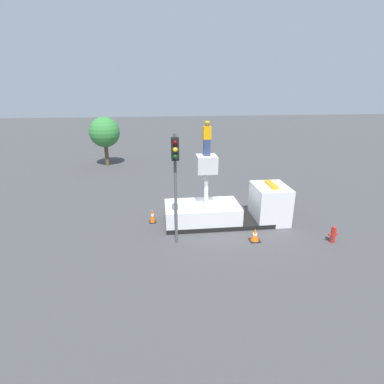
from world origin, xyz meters
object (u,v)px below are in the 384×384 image
(traffic_cone_curbside, at_px, (255,235))
(tree_left_bg, at_px, (105,132))
(bucket_truck, at_px, (230,209))
(worker, at_px, (207,139))
(fire_hydrant, at_px, (333,234))
(traffic_cone_rear, at_px, (153,216))
(traffic_light_pole, at_px, (175,169))

(traffic_cone_curbside, bearing_deg, tree_left_bg, 120.67)
(bucket_truck, bearing_deg, worker, 180.00)
(worker, height_order, fire_hydrant, worker)
(bucket_truck, distance_m, fire_hydrant, 5.35)
(traffic_cone_rear, height_order, traffic_cone_curbside, traffic_cone_rear)
(traffic_light_pole, xyz_separation_m, tree_left_bg, (-5.59, 15.85, -0.64))
(bucket_truck, height_order, traffic_cone_curbside, bucket_truck)
(worker, distance_m, traffic_cone_curbside, 5.41)
(traffic_cone_rear, bearing_deg, traffic_cone_curbside, -28.43)
(traffic_cone_curbside, bearing_deg, worker, 133.39)
(traffic_cone_rear, bearing_deg, tree_left_bg, 108.43)
(traffic_cone_curbside, bearing_deg, traffic_light_pole, 178.09)
(traffic_cone_curbside, xyz_separation_m, tree_left_bg, (-9.48, 15.98, 2.84))
(traffic_light_pole, distance_m, fire_hydrant, 8.38)
(bucket_truck, bearing_deg, tree_left_bg, 122.36)
(traffic_light_pole, relative_size, traffic_cone_rear, 6.72)
(fire_hydrant, relative_size, tree_left_bg, 0.19)
(bucket_truck, relative_size, traffic_cone_rear, 8.53)
(bucket_truck, distance_m, traffic_light_pole, 4.80)
(traffic_cone_rear, relative_size, tree_left_bg, 0.17)
(traffic_cone_rear, xyz_separation_m, tree_left_bg, (-4.41, 13.24, 2.77))
(fire_hydrant, relative_size, traffic_cone_rear, 1.10)
(traffic_light_pole, distance_m, tree_left_bg, 16.82)
(fire_hydrant, xyz_separation_m, traffic_cone_curbside, (-3.76, 0.59, -0.12))
(bucket_truck, xyz_separation_m, worker, (-1.35, 0.00, 3.95))
(traffic_light_pole, bearing_deg, traffic_cone_curbside, -1.91)
(worker, bearing_deg, fire_hydrant, -25.71)
(bucket_truck, distance_m, traffic_cone_rear, 4.35)
(bucket_truck, height_order, traffic_cone_rear, bucket_truck)
(fire_hydrant, distance_m, traffic_cone_rear, 9.43)
(worker, relative_size, fire_hydrant, 1.98)
(traffic_cone_curbside, bearing_deg, bucket_truck, 108.99)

